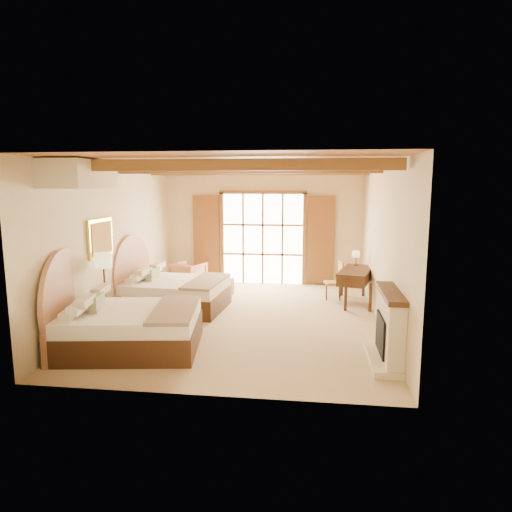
% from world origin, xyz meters
% --- Properties ---
extents(floor, '(7.00, 7.00, 0.00)m').
position_xyz_m(floor, '(0.00, 0.00, 0.00)').
color(floor, '#D0B887').
rests_on(floor, ground).
extents(wall_back, '(5.50, 0.00, 5.50)m').
position_xyz_m(wall_back, '(0.00, 3.50, 1.60)').
color(wall_back, beige).
rests_on(wall_back, ground).
extents(wall_left, '(0.00, 7.00, 7.00)m').
position_xyz_m(wall_left, '(-2.75, 0.00, 1.60)').
color(wall_left, beige).
rests_on(wall_left, ground).
extents(wall_right, '(0.00, 7.00, 7.00)m').
position_xyz_m(wall_right, '(2.75, 0.00, 1.60)').
color(wall_right, beige).
rests_on(wall_right, ground).
extents(ceiling, '(7.00, 7.00, 0.00)m').
position_xyz_m(ceiling, '(0.00, 0.00, 3.20)').
color(ceiling, '#AD6637').
rests_on(ceiling, ground).
extents(ceiling_beams, '(5.39, 4.60, 0.18)m').
position_xyz_m(ceiling_beams, '(0.00, 0.00, 3.08)').
color(ceiling_beams, brown).
rests_on(ceiling_beams, ceiling).
extents(french_doors, '(3.95, 0.08, 2.60)m').
position_xyz_m(french_doors, '(0.00, 3.44, 1.25)').
color(french_doors, white).
rests_on(french_doors, ground).
extents(fireplace, '(0.46, 1.40, 1.16)m').
position_xyz_m(fireplace, '(2.60, -2.00, 0.51)').
color(fireplace, beige).
rests_on(fireplace, ground).
extents(painting, '(0.06, 0.95, 0.75)m').
position_xyz_m(painting, '(-2.70, -0.75, 1.75)').
color(painting, gold).
rests_on(painting, wall_left).
extents(canopy_valance, '(0.70, 1.40, 0.45)m').
position_xyz_m(canopy_valance, '(-2.40, -2.00, 2.95)').
color(canopy_valance, beige).
rests_on(canopy_valance, ceiling).
extents(bed_near, '(2.53, 2.04, 1.51)m').
position_xyz_m(bed_near, '(-1.84, -1.97, 0.46)').
color(bed_near, '#422A16').
rests_on(bed_near, floor).
extents(bed_far, '(2.32, 1.82, 1.44)m').
position_xyz_m(bed_far, '(-1.82, 0.55, 0.44)').
color(bed_far, '#422A16').
rests_on(bed_far, floor).
extents(nightstand, '(0.67, 0.67, 0.62)m').
position_xyz_m(nightstand, '(-2.45, -1.14, 0.31)').
color(nightstand, '#422A16').
rests_on(nightstand, floor).
extents(floor_lamp, '(0.32, 0.32, 1.51)m').
position_xyz_m(floor_lamp, '(-2.50, -1.11, 1.28)').
color(floor_lamp, '#382417').
rests_on(floor_lamp, floor).
extents(armchair, '(0.98, 1.00, 0.70)m').
position_xyz_m(armchair, '(-1.91, 2.57, 0.35)').
color(armchair, '#C07B55').
rests_on(armchair, floor).
extents(ottoman, '(0.75, 0.75, 0.42)m').
position_xyz_m(ottoman, '(-0.95, 1.90, 0.21)').
color(ottoman, tan).
rests_on(ottoman, floor).
extents(desk, '(1.00, 1.61, 0.81)m').
position_xyz_m(desk, '(2.40, 1.58, 0.43)').
color(desk, '#422A16').
rests_on(desk, floor).
extents(desk_chair, '(0.48, 0.47, 0.92)m').
position_xyz_m(desk_chair, '(1.93, 1.89, 0.29)').
color(desk_chair, '#B27642').
rests_on(desk_chair, floor).
extents(desk_lamp, '(0.18, 0.18, 0.35)m').
position_xyz_m(desk_lamp, '(2.44, 2.11, 1.08)').
color(desk_lamp, '#382417').
rests_on(desk_lamp, desk).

